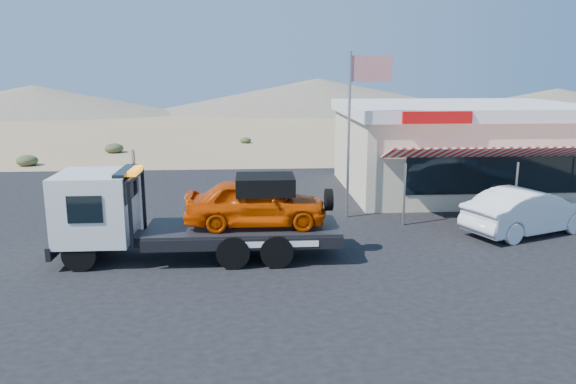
% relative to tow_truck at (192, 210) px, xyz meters
% --- Properties ---
extents(ground, '(120.00, 120.00, 0.00)m').
position_rel_tow_truck_xyz_m(ground, '(0.56, -0.31, -1.43)').
color(ground, '#8C7550').
rests_on(ground, ground).
extents(asphalt_lot, '(32.00, 24.00, 0.02)m').
position_rel_tow_truck_xyz_m(asphalt_lot, '(2.56, 2.69, -1.42)').
color(asphalt_lot, black).
rests_on(asphalt_lot, ground).
extents(tow_truck, '(7.95, 2.36, 2.66)m').
position_rel_tow_truck_xyz_m(tow_truck, '(0.00, 0.00, 0.00)').
color(tow_truck, black).
rests_on(tow_truck, asphalt_lot).
extents(white_sedan, '(4.91, 3.23, 1.53)m').
position_rel_tow_truck_xyz_m(white_sedan, '(10.93, 1.71, -0.65)').
color(white_sedan, silver).
rests_on(white_sedan, asphalt_lot).
extents(jerky_store, '(10.40, 9.97, 3.90)m').
position_rel_tow_truck_xyz_m(jerky_store, '(11.06, 8.67, 0.56)').
color(jerky_store, beige).
rests_on(jerky_store, asphalt_lot).
extents(flagpole, '(1.55, 0.10, 6.00)m').
position_rel_tow_truck_xyz_m(flagpole, '(5.49, 4.19, 2.33)').
color(flagpole, '#99999E').
rests_on(flagpole, asphalt_lot).
extents(distant_hills, '(126.00, 48.00, 4.20)m').
position_rel_tow_truck_xyz_m(distant_hills, '(-9.21, 54.83, 0.45)').
color(distant_hills, '#726B59').
rests_on(distant_hills, ground).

